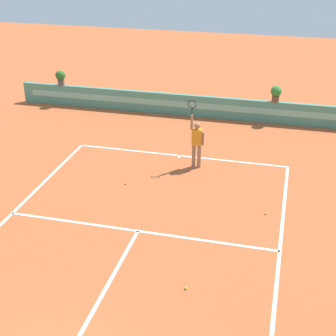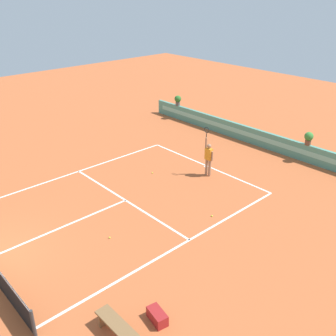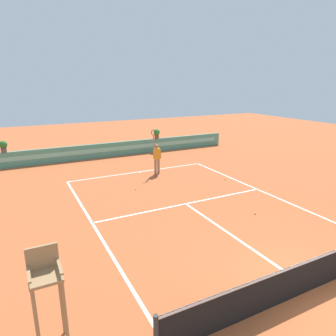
% 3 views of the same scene
% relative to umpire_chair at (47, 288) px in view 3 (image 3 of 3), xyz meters
% --- Properties ---
extents(ground_plane, '(60.00, 60.00, 0.00)m').
position_rel_umpire_chair_xyz_m(ground_plane, '(6.14, 4.74, -1.34)').
color(ground_plane, '#B2562D').
extents(court_lines, '(8.32, 11.94, 0.01)m').
position_rel_umpire_chair_xyz_m(court_lines, '(6.14, 5.45, -1.34)').
color(court_lines, white).
rests_on(court_lines, ground).
extents(net, '(8.92, 0.10, 1.00)m').
position_rel_umpire_chair_xyz_m(net, '(6.14, -1.26, -0.83)').
color(net, '#333333').
rests_on(net, ground).
extents(back_wall_barrier, '(18.00, 0.21, 1.00)m').
position_rel_umpire_chair_xyz_m(back_wall_barrier, '(6.14, 15.12, -0.84)').
color(back_wall_barrier, '#4C8E7A').
rests_on(back_wall_barrier, ground).
extents(umpire_chair, '(0.60, 0.60, 2.14)m').
position_rel_umpire_chair_xyz_m(umpire_chair, '(0.00, 0.00, 0.00)').
color(umpire_chair, '#99754C').
rests_on(umpire_chair, ground).
extents(tennis_player, '(0.62, 0.24, 2.58)m').
position_rel_umpire_chair_xyz_m(tennis_player, '(6.94, 9.82, -0.29)').
color(tennis_player, '#9E7051').
rests_on(tennis_player, ground).
extents(tennis_ball_near_baseline, '(0.07, 0.07, 0.07)m').
position_rel_umpire_chair_xyz_m(tennis_ball_near_baseline, '(8.07, 2.93, -1.31)').
color(tennis_ball_near_baseline, '#CCE033').
rests_on(tennis_ball_near_baseline, ground).
extents(tennis_ball_mid_court, '(0.07, 0.07, 0.07)m').
position_rel_umpire_chair_xyz_m(tennis_ball_mid_court, '(9.72, 7.03, -1.31)').
color(tennis_ball_mid_court, '#CCE033').
rests_on(tennis_ball_mid_court, ground).
extents(tennis_ball_by_sideline, '(0.07, 0.07, 0.07)m').
position_rel_umpire_chair_xyz_m(tennis_ball_by_sideline, '(4.85, 7.84, -1.31)').
color(tennis_ball_by_sideline, '#CCE033').
rests_on(tennis_ball_by_sideline, ground).
extents(potted_plant_right, '(0.48, 0.48, 0.72)m').
position_rel_umpire_chair_xyz_m(potted_plant_right, '(9.42, 15.13, 0.07)').
color(potted_plant_right, brown).
rests_on(potted_plant_right, back_wall_barrier).
extents(potted_plant_far_left, '(0.48, 0.48, 0.72)m').
position_rel_umpire_chair_xyz_m(potted_plant_far_left, '(-0.86, 15.13, 0.07)').
color(potted_plant_far_left, '#514C47').
rests_on(potted_plant_far_left, back_wall_barrier).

